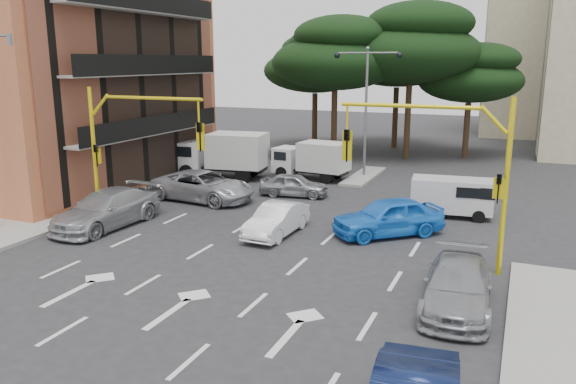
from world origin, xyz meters
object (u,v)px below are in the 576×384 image
object	(u,v)px
signal_mast_right	(451,159)
box_truck_a	(222,155)
signal_mast_left	(126,137)
car_silver_cross_b	(294,185)
car_silver_wagon	(106,209)
street_lamp_center	(367,89)
van_white	(452,197)
car_white_hatch	(277,220)
car_blue_compact	(388,217)
car_silver_parked	(457,286)
car_silver_cross_a	(203,186)
box_truck_b	(311,160)

from	to	relation	value
signal_mast_right	box_truck_a	bearing A→B (deg)	144.80
signal_mast_left	car_silver_cross_b	size ratio (longest dim) A/B	1.65
car_silver_wagon	street_lamp_center	bearing A→B (deg)	66.20
van_white	box_truck_a	xyz separation A→B (m)	(-14.23, 3.59, 0.49)
car_white_hatch	car_silver_cross_b	bearing A→B (deg)	108.15
car_blue_compact	car_silver_wagon	xyz separation A→B (m)	(-11.62, -3.57, -0.01)
car_silver_cross_b	car_silver_parked	bearing A→B (deg)	-147.46
car_silver_parked	van_white	xyz separation A→B (m)	(-1.46, 10.22, 0.23)
car_silver_wagon	car_silver_cross_b	distance (m)	10.01
signal_mast_right	car_blue_compact	bearing A→B (deg)	133.40
car_silver_wagon	signal_mast_left	bearing A→B (deg)	48.17
signal_mast_right	car_silver_parked	distance (m)	4.67
car_silver_cross_a	box_truck_a	world-z (taller)	box_truck_a
car_white_hatch	box_truck_b	distance (m)	11.54
signal_mast_right	car_silver_cross_a	bearing A→B (deg)	158.84
box_truck_a	car_silver_cross_a	bearing A→B (deg)	-168.49
car_blue_compact	car_silver_cross_a	distance (m)	10.46
signal_mast_right	car_silver_wagon	world-z (taller)	signal_mast_right
street_lamp_center	car_white_hatch	distance (m)	13.76
car_blue_compact	car_silver_cross_b	xyz separation A→B (m)	(-6.23, 4.87, -0.18)
car_silver_wagon	van_white	size ratio (longest dim) A/B	1.50
street_lamp_center	car_silver_cross_b	distance (m)	8.19
signal_mast_left	car_silver_wagon	world-z (taller)	signal_mast_left
signal_mast_left	van_white	xyz separation A→B (m)	(12.95, 6.92, -2.97)
car_silver_parked	van_white	distance (m)	10.33
car_silver_wagon	car_silver_parked	world-z (taller)	car_silver_wagon
street_lamp_center	car_silver_parked	xyz separation A→B (m)	(7.60, -17.32, -4.74)
car_silver_parked	signal_mast_right	bearing A→B (deg)	99.94
car_silver_wagon	box_truck_a	size ratio (longest dim) A/B	0.96
car_blue_compact	box_truck_b	bearing A→B (deg)	175.12
street_lamp_center	box_truck_a	size ratio (longest dim) A/B	1.37
signal_mast_right	car_silver_cross_a	size ratio (longest dim) A/B	1.09
car_silver_parked	box_truck_b	world-z (taller)	box_truck_b
street_lamp_center	box_truck_a	world-z (taller)	street_lamp_center
car_white_hatch	car_silver_cross_a	size ratio (longest dim) A/B	0.72
signal_mast_left	car_silver_wagon	bearing A→B (deg)	-135.08
car_blue_compact	car_silver_parked	world-z (taller)	car_blue_compact
car_silver_parked	box_truck_b	size ratio (longest dim) A/B	1.00
signal_mast_right	van_white	bearing A→B (deg)	95.47
car_silver_cross_a	car_silver_cross_b	world-z (taller)	car_silver_cross_a
car_blue_compact	van_white	xyz separation A→B (m)	(2.04, 4.06, 0.12)
car_white_hatch	van_white	bearing A→B (deg)	44.39
box_truck_b	car_silver_wagon	bearing A→B (deg)	166.27
van_white	box_truck_a	size ratio (longest dim) A/B	0.64
car_silver_cross_a	box_truck_a	distance (m)	5.87
car_silver_cross_b	car_silver_wagon	bearing A→B (deg)	138.55
car_white_hatch	van_white	size ratio (longest dim) A/B	1.08
signal_mast_left	car_silver_cross_a	xyz separation A→B (m)	(0.67, 5.01, -3.12)
signal_mast_left	car_silver_cross_a	world-z (taller)	signal_mast_left
street_lamp_center	car_white_hatch	xyz separation A→B (m)	(-0.18, -12.91, -4.78)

